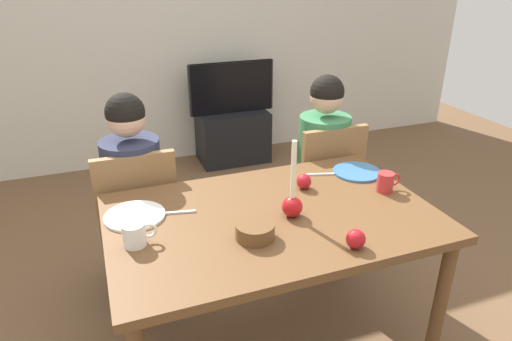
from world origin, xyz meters
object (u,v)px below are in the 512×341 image
at_px(chair_right, 324,184).
at_px(tv_stand, 233,136).
at_px(bowl_walnuts, 255,231).
at_px(plate_left, 135,216).
at_px(tv, 232,88).
at_px(apple_near_candle, 356,239).
at_px(person_left_child, 136,204).
at_px(mug_left, 135,234).
at_px(chair_left, 138,216).
at_px(candle_centerpiece, 292,202).
at_px(mug_right, 386,182).
at_px(apple_by_left_plate, 304,181).
at_px(plate_right, 357,172).
at_px(person_right_child, 322,173).
at_px(dining_table, 272,230).

xyz_separation_m(chair_right, tv_stand, (-0.04, 1.69, -0.27)).
bearing_deg(bowl_walnuts, plate_left, 142.28).
height_order(plate_left, bowl_walnuts, bowl_walnuts).
height_order(tv, bowl_walnuts, tv).
relative_size(chair_right, bowl_walnuts, 5.77).
bearing_deg(bowl_walnuts, apple_near_candle, -30.48).
xyz_separation_m(plate_left, bowl_walnuts, (0.43, -0.33, 0.03)).
distance_m(person_left_child, mug_left, 0.71).
bearing_deg(chair_left, plate_left, -95.85).
xyz_separation_m(chair_left, candle_centerpiece, (0.59, -0.65, 0.31)).
relative_size(tv, mug_right, 6.45).
xyz_separation_m(tv, apple_by_left_plate, (-0.32, -2.13, 0.08)).
height_order(chair_left, plate_right, chair_left).
relative_size(tv_stand, mug_left, 4.81).
xyz_separation_m(apple_near_candle, apple_by_left_plate, (0.04, 0.52, -0.00)).
xyz_separation_m(chair_right, person_right_child, (-0.00, 0.03, 0.06)).
relative_size(chair_right, mug_left, 6.76).
bearing_deg(tv_stand, plate_left, -117.60).
bearing_deg(mug_right, chair_left, 151.66).
bearing_deg(tv, mug_left, -115.78).
height_order(person_left_child, candle_centerpiece, person_left_child).
distance_m(plate_right, bowl_walnuts, 0.80).
height_order(tv, apple_near_candle, tv).
height_order(dining_table, plate_left, plate_left).
distance_m(person_left_child, mug_right, 1.29).
distance_m(person_right_child, plate_left, 1.26).
distance_m(candle_centerpiece, plate_right, 0.58).
distance_m(candle_centerpiece, apple_by_left_plate, 0.27).
bearing_deg(tv_stand, dining_table, -103.43).
height_order(person_left_child, apple_by_left_plate, person_left_child).
bearing_deg(bowl_walnuts, plate_right, 28.71).
height_order(chair_right, mug_left, chair_right).
xyz_separation_m(plate_left, apple_near_candle, (0.76, -0.52, 0.03)).
bearing_deg(apple_by_left_plate, plate_right, 10.66).
xyz_separation_m(chair_left, chair_right, (1.11, 0.00, 0.00)).
height_order(person_right_child, apple_near_candle, person_right_child).
bearing_deg(apple_by_left_plate, person_left_child, 148.09).
height_order(chair_right, tv_stand, chair_right).
bearing_deg(plate_right, tv_stand, 90.56).
bearing_deg(dining_table, mug_left, -176.53).
distance_m(plate_left, apple_near_candle, 0.92).
bearing_deg(plate_right, tv, 90.56).
relative_size(bowl_walnuts, apple_near_candle, 2.06).
distance_m(plate_left, plate_right, 1.13).
relative_size(person_right_child, tv_stand, 1.83).
distance_m(plate_left, mug_right, 1.16).
bearing_deg(chair_right, plate_right, -93.68).
distance_m(bowl_walnuts, apple_by_left_plate, 0.49).
bearing_deg(tv_stand, bowl_walnuts, -105.60).
bearing_deg(mug_left, tv_stand, 64.21).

